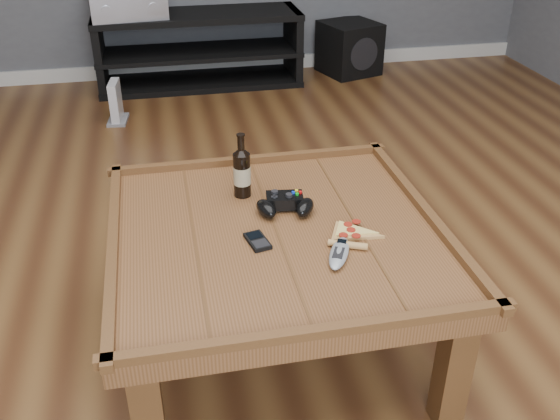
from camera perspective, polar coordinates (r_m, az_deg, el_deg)
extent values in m
plane|color=#462714|center=(2.17, -0.29, -12.00)|extent=(6.00, 6.00, 0.00)
cube|color=silver|center=(4.79, -7.51, 12.81)|extent=(5.00, 0.02, 0.10)
cube|color=#543218|center=(1.92, -0.32, -2.65)|extent=(1.00, 1.00, 0.06)
cube|color=#452612|center=(1.72, -11.93, -18.04)|extent=(0.08, 0.08, 0.39)
cube|color=#452612|center=(1.87, 15.53, -13.88)|extent=(0.08, 0.08, 0.39)
cube|color=#452612|center=(2.37, -12.36, -2.88)|extent=(0.08, 0.08, 0.39)
cube|color=#452612|center=(2.48, 7.34, -0.79)|extent=(0.08, 0.08, 0.39)
cube|color=#452612|center=(2.31, -2.69, 4.63)|extent=(1.03, 0.03, 0.03)
cube|color=#452612|center=(1.51, 3.34, -11.07)|extent=(1.03, 0.03, 0.03)
cube|color=#452612|center=(2.03, 13.21, -0.09)|extent=(0.03, 1.03, 0.03)
cube|color=#452612|center=(1.88, -15.03, -3.08)|extent=(0.03, 1.03, 0.03)
cube|color=black|center=(4.45, -7.61, 17.20)|extent=(1.40, 0.45, 0.04)
cube|color=black|center=(4.51, -7.39, 14.11)|extent=(1.40, 0.45, 0.03)
cube|color=black|center=(4.57, -7.21, 11.59)|extent=(1.40, 0.45, 0.04)
cube|color=black|center=(4.51, -16.14, 13.46)|extent=(0.05, 0.44, 0.50)
cube|color=black|center=(4.60, 1.21, 14.92)|extent=(0.05, 0.44, 0.50)
cylinder|color=black|center=(2.06, -3.49, 3.21)|extent=(0.06, 0.06, 0.15)
cone|color=black|center=(2.02, -3.57, 5.46)|extent=(0.06, 0.06, 0.03)
cylinder|color=black|center=(2.01, -3.60, 6.14)|extent=(0.02, 0.02, 0.05)
cylinder|color=black|center=(2.00, -3.62, 6.86)|extent=(0.03, 0.03, 0.01)
cylinder|color=tan|center=(2.06, -3.49, 3.21)|extent=(0.06, 0.06, 0.06)
cube|color=black|center=(2.01, 0.42, 0.89)|extent=(0.13, 0.09, 0.04)
ellipsoid|color=black|center=(1.97, -1.27, 0.14)|extent=(0.08, 0.11, 0.05)
ellipsoid|color=black|center=(1.98, 2.29, 0.27)|extent=(0.09, 0.11, 0.05)
cylinder|color=black|center=(2.00, -0.50, 1.63)|extent=(0.02, 0.02, 0.01)
cylinder|color=black|center=(1.99, 0.83, 1.34)|extent=(0.02, 0.02, 0.01)
cylinder|color=yellow|center=(2.02, 1.52, 1.76)|extent=(0.01, 0.01, 0.01)
cylinder|color=red|center=(2.01, 1.86, 1.62)|extent=(0.01, 0.01, 0.01)
cylinder|color=#0C33CC|center=(2.01, 1.23, 1.60)|extent=(0.01, 0.01, 0.01)
cylinder|color=#0C9919|center=(2.00, 1.58, 1.46)|extent=(0.01, 0.01, 0.01)
cylinder|color=tan|center=(1.83, 6.22, -3.17)|extent=(0.11, 0.07, 0.02)
cylinder|color=#A42C15|center=(1.86, 5.81, -2.29)|extent=(0.03, 0.03, 0.00)
cylinder|color=#A42C15|center=(1.86, 6.98, -2.35)|extent=(0.03, 0.03, 0.00)
cylinder|color=#A42C15|center=(1.89, 6.51, -1.81)|extent=(0.03, 0.03, 0.00)
cylinder|color=#A42C15|center=(1.91, 6.24, -1.30)|extent=(0.03, 0.03, 0.00)
cylinder|color=#A42C15|center=(1.93, 7.00, -1.05)|extent=(0.03, 0.03, 0.00)
cube|color=black|center=(1.84, -2.06, -2.86)|extent=(0.07, 0.11, 0.01)
cube|color=black|center=(1.86, -2.35, -2.31)|extent=(0.05, 0.05, 0.00)
cube|color=black|center=(1.82, -1.78, -3.07)|extent=(0.05, 0.05, 0.00)
ellipsoid|color=gray|center=(1.78, 5.43, -3.94)|extent=(0.12, 0.18, 0.02)
cube|color=black|center=(1.82, 5.68, -2.86)|extent=(0.03, 0.03, 0.00)
cube|color=black|center=(1.77, 5.37, -3.91)|extent=(0.05, 0.06, 0.00)
cube|color=black|center=(4.42, -13.81, 17.93)|extent=(0.52, 0.44, 0.17)
cube|color=#B2B3BC|center=(4.23, -13.55, 17.44)|extent=(0.48, 0.06, 0.17)
cylinder|color=#B2B3BC|center=(4.21, -15.59, 17.13)|extent=(0.06, 0.02, 0.06)
cylinder|color=#B2B3BC|center=(4.23, -11.50, 17.67)|extent=(0.06, 0.02, 0.06)
cube|color=black|center=(4.78, 6.34, 14.51)|extent=(0.46, 0.46, 0.37)
cylinder|color=black|center=(4.63, 7.68, 13.94)|extent=(0.22, 0.08, 0.23)
cube|color=gray|center=(4.01, -14.57, 7.98)|extent=(0.13, 0.21, 0.02)
cube|color=silver|center=(3.97, -14.81, 9.66)|extent=(0.07, 0.18, 0.23)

